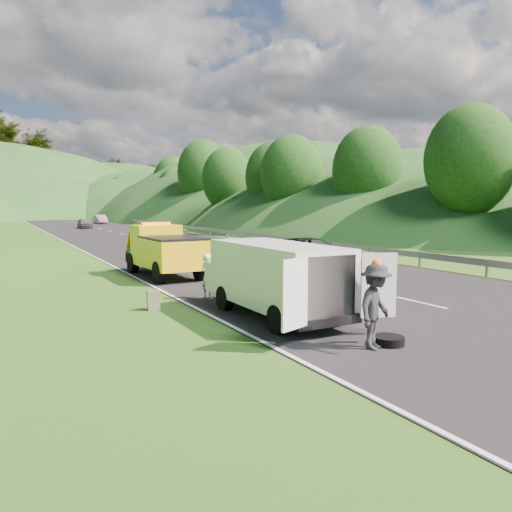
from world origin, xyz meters
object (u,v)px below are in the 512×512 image
white_van (274,276)px  passing_suv (309,270)px  tow_truck (164,250)px  spare_tire (388,345)px  woman (208,299)px  child (238,304)px  suitcase (153,301)px  worker (374,350)px

white_van → passing_suv: (6.69, 8.02, -1.22)m
tow_truck → spare_tire: size_ratio=7.74×
woman → passing_suv: woman is taller
child → passing_suv: bearing=64.6°
woman → passing_suv: bearing=-78.6°
white_van → passing_suv: white_van is taller
spare_tire → passing_suv: 13.14m
tow_truck → woman: bearing=-95.0°
white_van → spare_tire: 4.07m
white_van → suitcase: white_van is taller
tow_truck → worker: (0.68, -13.22, -1.18)m
tow_truck → woman: size_ratio=3.62×
child → suitcase: (-2.73, 0.40, 0.30)m
tow_truck → passing_suv: bearing=-12.4°
woman → spare_tire: 7.36m
white_van → spare_tire: (0.90, -3.78, -1.22)m
passing_suv → tow_truck: bearing=163.1°
spare_tire → white_van: bearing=103.3°
suitcase → spare_tire: 7.38m
woman → worker: bearing=167.4°
woman → passing_suv: 8.66m
spare_tire → worker: bearing=-169.3°
child → suitcase: suitcase is taller
child → worker: size_ratio=0.56×
suitcase → white_van: bearing=-42.5°
woman → worker: size_ratio=0.80×
woman → child: 1.36m
child → spare_tire: bearing=-56.7°
worker → child: bearing=67.2°
child → woman: bearing=138.2°
white_van → worker: white_van is taller
tow_truck → worker: bearing=-88.6°
tow_truck → white_van: bearing=-89.8°
suitcase → passing_suv: bearing=29.7°
tow_truck → passing_suv: tow_truck is taller
woman → child: size_ratio=1.45×
tow_truck → suitcase: (-2.53, -6.76, -0.88)m
suitcase → child: bearing=-8.3°
suitcase → spare_tire: suitcase is taller
tow_truck → worker: tow_truck is taller
woman → child: woman is taller
tow_truck → suitcase: size_ratio=9.39×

